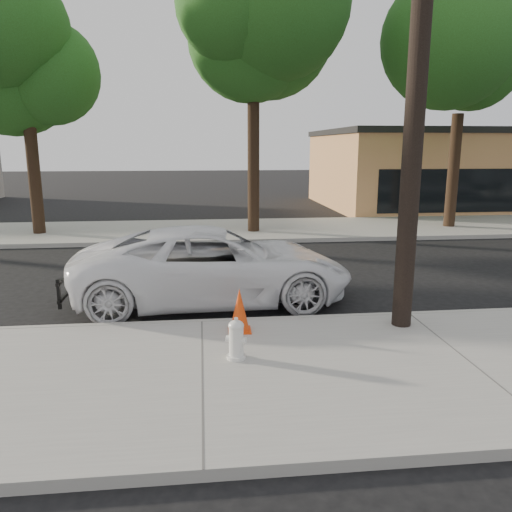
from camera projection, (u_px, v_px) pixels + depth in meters
name	position (u px, v px, depth m)	size (l,w,h in m)	color
ground	(202.00, 295.00, 11.33)	(120.00, 120.00, 0.00)	black
near_sidewalk	(202.00, 378.00, 7.14)	(90.00, 4.40, 0.15)	gray
far_sidewalk	(201.00, 231.00, 19.57)	(90.00, 5.00, 0.15)	gray
curb_near	(202.00, 324.00, 9.28)	(90.00, 0.12, 0.16)	#9E9B93
building_main	(485.00, 170.00, 28.13)	(18.00, 10.00, 4.00)	tan
utility_pole	(418.00, 59.00, 8.08)	(1.40, 0.34, 9.00)	black
tree_b	(28.00, 62.00, 17.21)	(4.34, 4.20, 8.45)	black
tree_c	(260.00, 41.00, 17.49)	(4.96, 4.80, 9.55)	black
tree_d	(469.00, 63.00, 18.76)	(4.50, 4.35, 8.75)	black
police_cruiser	(214.00, 265.00, 10.71)	(2.71, 5.87, 1.63)	white
fire_hydrant	(236.00, 340.00, 7.54)	(0.33, 0.30, 0.61)	silver
traffic_cone	(239.00, 311.00, 8.66)	(0.41, 0.41, 0.77)	#E33D0B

